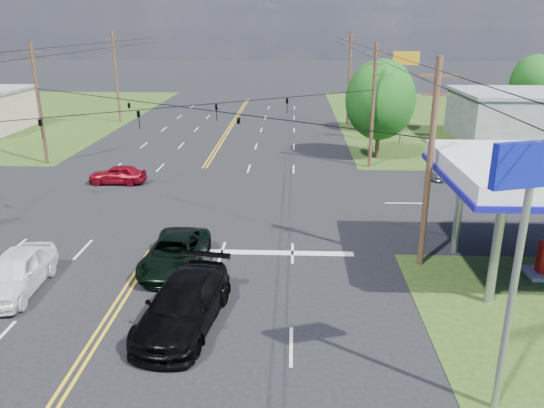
{
  "coord_description": "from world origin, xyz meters",
  "views": [
    {
      "loc": [
        7.0,
        -19.98,
        10.73
      ],
      "look_at": [
        5.91,
        6.0,
        1.88
      ],
      "focal_mm": 35.0,
      "sensor_mm": 36.0,
      "label": 1
    }
  ],
  "objects_px": {
    "suv_black": "(184,304)",
    "tree_far_r": "(535,82)",
    "pole_ne": "(373,104)",
    "tree_right_b": "(387,91)",
    "pole_right_far": "(349,77)",
    "pole_nw": "(39,102)",
    "pickup_dkgreen": "(175,253)",
    "retail_ne": "(533,118)",
    "pole_left_far": "(116,76)",
    "pickup_white": "(15,272)",
    "polesign_se": "(527,205)",
    "tree_right_a": "(380,100)",
    "pole_se": "(430,163)"
  },
  "relations": [
    {
      "from": "pole_nw",
      "to": "pole_ne",
      "type": "distance_m",
      "value": 26.0
    },
    {
      "from": "pickup_white",
      "to": "pole_right_far",
      "type": "bearing_deg",
      "value": 63.52
    },
    {
      "from": "tree_right_b",
      "to": "suv_black",
      "type": "bearing_deg",
      "value": -109.22
    },
    {
      "from": "pole_left_far",
      "to": "pickup_white",
      "type": "distance_m",
      "value": 41.44
    },
    {
      "from": "pickup_white",
      "to": "pole_nw",
      "type": "bearing_deg",
      "value": 108.55
    },
    {
      "from": "pole_ne",
      "to": "tree_far_r",
      "type": "relative_size",
      "value": 1.25
    },
    {
      "from": "tree_right_a",
      "to": "pickup_dkgreen",
      "type": "height_order",
      "value": "tree_right_a"
    },
    {
      "from": "pole_ne",
      "to": "pole_right_far",
      "type": "distance_m",
      "value": 19.0
    },
    {
      "from": "suv_black",
      "to": "pole_ne",
      "type": "bearing_deg",
      "value": 74.99
    },
    {
      "from": "retail_ne",
      "to": "pole_left_far",
      "type": "bearing_deg",
      "value": 169.46
    },
    {
      "from": "polesign_se",
      "to": "retail_ne",
      "type": "bearing_deg",
      "value": 66.38
    },
    {
      "from": "pole_right_far",
      "to": "tree_right_a",
      "type": "xyz_separation_m",
      "value": [
        1.0,
        -16.0,
        -0.3
      ]
    },
    {
      "from": "pole_right_far",
      "to": "polesign_se",
      "type": "distance_m",
      "value": 46.88
    },
    {
      "from": "pole_ne",
      "to": "tree_far_r",
      "type": "bearing_deg",
      "value": 45.0
    },
    {
      "from": "pole_ne",
      "to": "tree_right_a",
      "type": "distance_m",
      "value": 3.16
    },
    {
      "from": "pole_nw",
      "to": "pole_right_far",
      "type": "height_order",
      "value": "pole_right_far"
    },
    {
      "from": "suv_black",
      "to": "pickup_dkgreen",
      "type": "bearing_deg",
      "value": 113.9
    },
    {
      "from": "tree_far_r",
      "to": "suv_black",
      "type": "distance_m",
      "value": 54.54
    },
    {
      "from": "pole_right_far",
      "to": "retail_ne",
      "type": "bearing_deg",
      "value": -25.2
    },
    {
      "from": "pole_nw",
      "to": "tree_right_b",
      "type": "xyz_separation_m",
      "value": [
        29.5,
        15.0,
        -0.7
      ]
    },
    {
      "from": "pole_se",
      "to": "tree_far_r",
      "type": "distance_m",
      "value": 44.3
    },
    {
      "from": "pole_se",
      "to": "pickup_white",
      "type": "relative_size",
      "value": 1.88
    },
    {
      "from": "retail_ne",
      "to": "pole_left_far",
      "type": "xyz_separation_m",
      "value": [
        -43.0,
        8.0,
        2.97
      ]
    },
    {
      "from": "pole_left_far",
      "to": "tree_right_b",
      "type": "bearing_deg",
      "value": -7.72
    },
    {
      "from": "suv_black",
      "to": "tree_far_r",
      "type": "bearing_deg",
      "value": 63.11
    },
    {
      "from": "retail_ne",
      "to": "tree_right_a",
      "type": "bearing_deg",
      "value": -153.43
    },
    {
      "from": "tree_far_r",
      "to": "polesign_se",
      "type": "height_order",
      "value": "polesign_se"
    },
    {
      "from": "pole_ne",
      "to": "pickup_white",
      "type": "distance_m",
      "value": 27.97
    },
    {
      "from": "pickup_white",
      "to": "polesign_se",
      "type": "xyz_separation_m",
      "value": [
        17.61,
        -6.52,
        5.47
      ]
    },
    {
      "from": "pole_se",
      "to": "pole_ne",
      "type": "relative_size",
      "value": 1.0
    },
    {
      "from": "retail_ne",
      "to": "pickup_dkgreen",
      "type": "distance_m",
      "value": 41.22
    },
    {
      "from": "pole_ne",
      "to": "tree_right_b",
      "type": "bearing_deg",
      "value": 76.87
    },
    {
      "from": "retail_ne",
      "to": "pole_ne",
      "type": "bearing_deg",
      "value": -147.09
    },
    {
      "from": "pole_nw",
      "to": "suv_black",
      "type": "relative_size",
      "value": 1.57
    },
    {
      "from": "tree_far_r",
      "to": "pole_left_far",
      "type": "bearing_deg",
      "value": -177.56
    },
    {
      "from": "tree_right_b",
      "to": "polesign_se",
      "type": "bearing_deg",
      "value": -94.67
    },
    {
      "from": "tree_far_r",
      "to": "pickup_dkgreen",
      "type": "bearing_deg",
      "value": -129.13
    },
    {
      "from": "pole_nw",
      "to": "pole_ne",
      "type": "bearing_deg",
      "value": 0.0
    },
    {
      "from": "tree_right_b",
      "to": "suv_black",
      "type": "xyz_separation_m",
      "value": [
        -13.5,
        -38.72,
        -3.34
      ]
    },
    {
      "from": "pole_right_far",
      "to": "pickup_dkgreen",
      "type": "distance_m",
      "value": 39.76
    },
    {
      "from": "tree_right_a",
      "to": "pole_se",
      "type": "bearing_deg",
      "value": -92.73
    },
    {
      "from": "retail_ne",
      "to": "pole_se",
      "type": "height_order",
      "value": "pole_se"
    },
    {
      "from": "pole_right_far",
      "to": "polesign_se",
      "type": "xyz_separation_m",
      "value": [
        0.0,
        -46.87,
        1.16
      ]
    },
    {
      "from": "pole_nw",
      "to": "retail_ne",
      "type": "bearing_deg",
      "value": 14.35
    },
    {
      "from": "tree_far_r",
      "to": "pickup_white",
      "type": "bearing_deg",
      "value": -132.35
    },
    {
      "from": "pole_ne",
      "to": "tree_right_a",
      "type": "height_order",
      "value": "pole_ne"
    },
    {
      "from": "pole_left_far",
      "to": "polesign_se",
      "type": "height_order",
      "value": "pole_left_far"
    },
    {
      "from": "pole_nw",
      "to": "polesign_se",
      "type": "relative_size",
      "value": 1.19
    },
    {
      "from": "retail_ne",
      "to": "pickup_dkgreen",
      "type": "height_order",
      "value": "retail_ne"
    },
    {
      "from": "pole_nw",
      "to": "pickup_dkgreen",
      "type": "distance_m",
      "value": 24.18
    }
  ]
}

